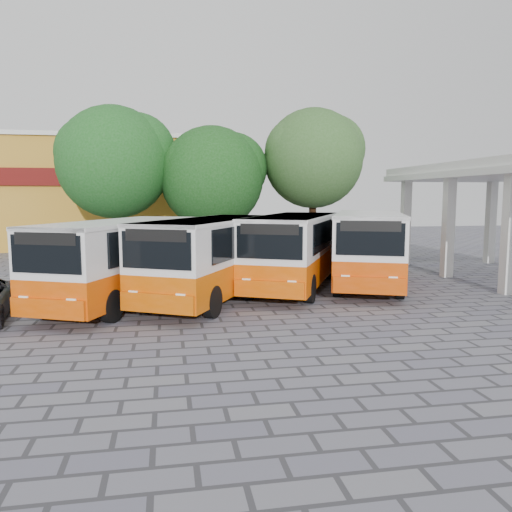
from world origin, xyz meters
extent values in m
plane|color=slate|center=(0.00, 0.00, 0.00)|extent=(90.00, 90.00, 0.00)
cube|color=silver|center=(7.85, 10.50, 2.50)|extent=(0.45, 0.45, 5.00)
cube|color=silver|center=(13.15, 10.50, 2.50)|extent=(0.45, 0.45, 5.00)
cube|color=#B78021|center=(-11.00, 26.00, 4.00)|extent=(20.00, 10.00, 8.00)
cube|color=#590C0A|center=(-11.00, 20.90, 5.20)|extent=(20.00, 0.20, 1.20)
cube|color=silver|center=(-11.00, 26.00, 8.15)|extent=(20.40, 10.40, 0.30)
cube|color=#CD4300|center=(-7.00, 2.79, 0.93)|extent=(5.61, 8.51, 1.08)
cube|color=silver|center=(-7.00, 2.79, 2.22)|extent=(5.61, 8.51, 1.51)
cube|color=silver|center=(-7.00, 2.79, 2.92)|extent=(5.66, 8.53, 0.12)
cube|color=black|center=(-8.25, 2.79, 2.24)|extent=(2.82, 6.21, 1.08)
cube|color=black|center=(-5.74, 2.79, 2.24)|extent=(2.82, 6.21, 1.08)
cube|color=black|center=(-7.00, -1.34, 2.24)|extent=(2.04, 0.95, 1.08)
cube|color=black|center=(-7.00, -1.34, 2.67)|extent=(1.81, 0.85, 0.35)
cylinder|color=black|center=(-8.11, 0.12, 0.51)|extent=(0.29, 1.03, 1.03)
cylinder|color=black|center=(-5.89, 0.12, 0.51)|extent=(0.29, 1.03, 1.03)
cylinder|color=black|center=(-8.11, 5.46, 0.51)|extent=(0.29, 1.03, 1.03)
cylinder|color=black|center=(-5.89, 5.46, 0.51)|extent=(0.29, 1.03, 1.03)
cube|color=#C74D00|center=(-3.70, 2.86, 0.95)|extent=(6.13, 8.55, 1.10)
cube|color=silver|center=(-3.70, 2.86, 2.26)|extent=(6.13, 8.55, 1.54)
cube|color=silver|center=(-3.70, 2.86, 2.97)|extent=(6.18, 8.58, 0.13)
cube|color=black|center=(-4.98, 2.86, 2.28)|extent=(3.28, 6.11, 1.10)
cube|color=black|center=(-2.43, 2.86, 2.28)|extent=(3.28, 6.11, 1.10)
cube|color=black|center=(-3.70, -1.33, 2.28)|extent=(2.01, 1.10, 1.10)
cube|color=black|center=(-3.70, -1.33, 2.71)|extent=(1.78, 0.98, 0.36)
cylinder|color=black|center=(-4.83, 0.15, 0.52)|extent=(0.29, 1.04, 1.04)
cylinder|color=black|center=(-2.57, 0.15, 0.52)|extent=(0.29, 1.04, 1.04)
cylinder|color=black|center=(-4.83, 5.58, 0.52)|extent=(0.29, 1.04, 1.04)
cylinder|color=black|center=(-2.57, 5.58, 0.52)|extent=(0.29, 1.04, 1.04)
cube|color=#D24B00|center=(-0.12, 4.53, 0.96)|extent=(5.99, 8.73, 1.11)
cube|color=silver|center=(-0.12, 4.53, 2.29)|extent=(5.99, 8.73, 1.56)
cube|color=silver|center=(-0.12, 4.53, 3.01)|extent=(6.04, 8.75, 0.13)
cube|color=black|center=(-1.41, 4.53, 2.31)|extent=(3.11, 6.30, 1.11)
cube|color=black|center=(1.17, 4.53, 2.31)|extent=(3.11, 6.30, 1.11)
cube|color=black|center=(-0.12, 0.28, 2.31)|extent=(2.07, 1.04, 1.11)
cube|color=black|center=(-0.12, 0.28, 2.75)|extent=(1.83, 0.94, 0.36)
cylinder|color=black|center=(-1.26, 1.78, 0.53)|extent=(0.30, 1.06, 1.06)
cylinder|color=black|center=(1.03, 1.78, 0.53)|extent=(0.30, 1.06, 1.06)
cylinder|color=black|center=(-1.26, 7.28, 0.53)|extent=(0.30, 1.06, 1.06)
cylinder|color=black|center=(1.03, 7.28, 0.53)|extent=(0.30, 1.06, 1.06)
cube|color=#C63C00|center=(3.25, 4.74, 0.98)|extent=(5.71, 9.03, 1.14)
cube|color=silver|center=(3.25, 4.74, 2.35)|extent=(5.71, 9.03, 1.60)
cube|color=silver|center=(3.25, 4.74, 3.08)|extent=(5.76, 9.05, 0.13)
cube|color=black|center=(1.92, 4.74, 2.37)|extent=(2.77, 6.65, 1.14)
cube|color=black|center=(4.57, 4.74, 2.37)|extent=(2.77, 6.65, 1.14)
cube|color=black|center=(3.25, 0.37, 2.37)|extent=(2.18, 0.93, 1.14)
cube|color=black|center=(3.25, 0.37, 2.82)|extent=(1.93, 0.84, 0.37)
cylinder|color=black|center=(2.08, 1.91, 0.54)|extent=(0.30, 1.09, 1.09)
cylinder|color=black|center=(4.42, 1.91, 0.54)|extent=(0.30, 1.09, 1.09)
cylinder|color=black|center=(2.08, 7.56, 0.54)|extent=(0.30, 1.09, 1.09)
cylinder|color=black|center=(4.42, 7.56, 0.54)|extent=(0.30, 1.09, 1.09)
cylinder|color=#462D13|center=(-8.45, 16.25, 2.18)|extent=(0.48, 0.48, 4.36)
sphere|color=#165116|center=(-8.45, 16.25, 5.92)|extent=(6.82, 6.82, 6.82)
sphere|color=#165116|center=(-7.08, 16.55, 6.60)|extent=(4.77, 4.77, 4.77)
sphere|color=#165116|center=(-9.64, 16.05, 6.43)|extent=(4.43, 4.43, 4.43)
cylinder|color=#47331E|center=(-2.50, 15.95, 1.90)|extent=(0.45, 0.45, 3.79)
sphere|color=#114410|center=(-2.50, 15.95, 5.00)|extent=(6.43, 6.43, 6.43)
sphere|color=#114410|center=(-1.21, 16.25, 5.65)|extent=(4.50, 4.50, 4.50)
sphere|color=#114410|center=(-3.63, 15.75, 5.49)|extent=(4.18, 4.18, 4.18)
cylinder|color=black|center=(4.02, 15.82, 2.25)|extent=(0.47, 0.47, 4.50)
sphere|color=#2C5320|center=(4.02, 15.82, 6.28)|extent=(6.37, 6.37, 6.37)
sphere|color=#2C5320|center=(5.29, 16.12, 6.92)|extent=(4.46, 4.46, 4.46)
sphere|color=#2C5320|center=(2.90, 15.62, 6.76)|extent=(4.14, 4.14, 4.14)
camera|label=1|loc=(-5.34, -15.57, 3.82)|focal=35.00mm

